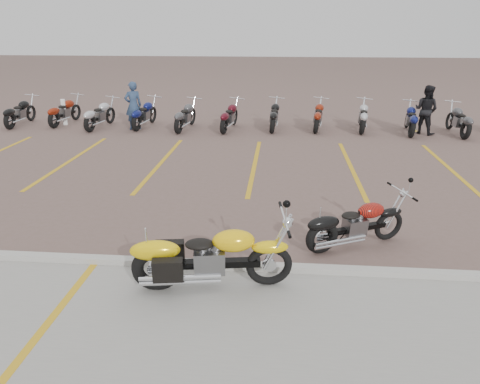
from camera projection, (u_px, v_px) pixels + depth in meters
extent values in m
plane|color=brown|center=(243.00, 221.00, 9.51)|extent=(100.00, 100.00, 0.00)
cube|color=#9E9B93|center=(210.00, 378.00, 5.29)|extent=(60.00, 5.00, 0.01)
cube|color=#ADAAA3|center=(233.00, 266.00, 7.61)|extent=(60.00, 0.18, 0.12)
cube|color=gold|center=(16.00, 365.00, 5.48)|extent=(0.12, 5.00, 0.00)
torus|color=black|center=(269.00, 265.00, 7.05)|extent=(0.71, 0.22, 0.70)
torus|color=black|center=(157.00, 269.00, 6.95)|extent=(0.76, 0.29, 0.74)
cube|color=black|center=(213.00, 263.00, 6.98)|extent=(1.41, 0.34, 0.11)
cube|color=slate|center=(209.00, 260.00, 6.95)|extent=(0.50, 0.39, 0.37)
ellipsoid|color=yellow|center=(233.00, 239.00, 6.86)|extent=(0.67, 0.44, 0.32)
ellipsoid|color=black|center=(199.00, 243.00, 6.85)|extent=(0.46, 0.34, 0.13)
torus|color=black|center=(387.00, 226.00, 8.56)|extent=(0.57, 0.34, 0.58)
torus|color=black|center=(321.00, 238.00, 8.09)|extent=(0.62, 0.41, 0.62)
cube|color=black|center=(355.00, 229.00, 8.31)|extent=(1.09, 0.61, 0.09)
cube|color=slate|center=(354.00, 227.00, 8.27)|extent=(0.46, 0.41, 0.30)
ellipsoid|color=black|center=(369.00, 210.00, 8.28)|extent=(0.59, 0.49, 0.27)
ellipsoid|color=black|center=(349.00, 215.00, 8.16)|extent=(0.42, 0.36, 0.11)
imported|color=navy|center=(133.00, 106.00, 17.48)|extent=(0.77, 0.70, 1.77)
imported|color=black|center=(426.00, 110.00, 16.71)|extent=(1.07, 1.05, 1.74)
cube|color=white|center=(64.00, 112.00, 18.38)|extent=(0.19, 0.19, 1.00)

